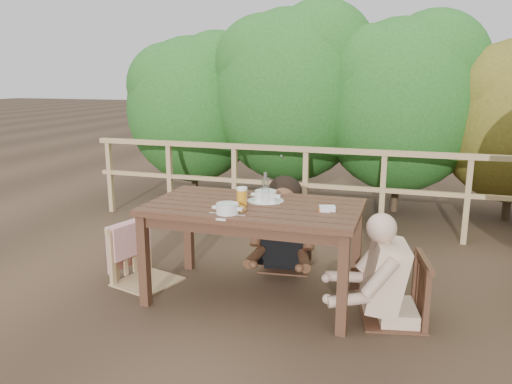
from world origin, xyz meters
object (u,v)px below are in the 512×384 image
(woman, at_px, (287,196))
(soup_far, at_px, (266,196))
(diner_right, at_px, (402,234))
(table, at_px, (254,252))
(bread_roll, at_px, (239,209))
(chair_far, at_px, (287,219))
(beer_glass, at_px, (242,198))
(soup_near, at_px, (227,209))
(chair_right, at_px, (396,261))
(chair_left, at_px, (145,230))
(bottle, at_px, (265,189))
(butter_tub, at_px, (327,209))

(woman, relative_size, soup_far, 4.67)
(woman, distance_m, diner_right, 1.36)
(table, height_order, bread_roll, bread_roll)
(table, bearing_deg, chair_far, 83.27)
(soup_far, distance_m, beer_glass, 0.26)
(woman, bearing_deg, beer_glass, 72.70)
(woman, bearing_deg, soup_near, 73.83)
(table, distance_m, chair_far, 0.75)
(chair_far, relative_size, beer_glass, 5.80)
(chair_right, height_order, beer_glass, beer_glass)
(bread_roll, distance_m, beer_glass, 0.18)
(diner_right, bearing_deg, table, 75.33)
(soup_near, bearing_deg, chair_far, 79.81)
(chair_right, xyz_separation_m, soup_far, (-1.08, 0.21, 0.37))
(chair_far, bearing_deg, diner_right, -43.04)
(chair_left, bearing_deg, table, -73.52)
(beer_glass, height_order, bottle, bottle)
(table, height_order, chair_far, chair_far)
(chair_far, xyz_separation_m, soup_far, (-0.03, -0.60, 0.36))
(chair_far, bearing_deg, butter_tub, -62.28)
(woman, bearing_deg, chair_far, 83.83)
(chair_right, xyz_separation_m, butter_tub, (-0.54, 0.05, 0.34))
(woman, distance_m, bread_roll, 1.03)
(chair_left, height_order, soup_far, chair_left)
(soup_far, relative_size, bread_roll, 2.66)
(table, bearing_deg, diner_right, -3.29)
(bread_roll, xyz_separation_m, butter_tub, (0.64, 0.23, -0.01))
(table, height_order, chair_right, chair_right)
(diner_right, bearing_deg, chair_right, 78.62)
(chair_left, distance_m, chair_far, 1.33)
(butter_tub, bearing_deg, chair_left, 163.38)
(chair_right, xyz_separation_m, bread_roll, (-1.18, -0.18, 0.35))
(table, height_order, bottle, bottle)
(chair_left, bearing_deg, soup_near, -93.76)
(chair_far, bearing_deg, soup_far, -99.34)
(chair_far, xyz_separation_m, bottle, (-0.01, -0.69, 0.45))
(soup_far, height_order, bottle, bottle)
(diner_right, bearing_deg, woman, 41.07)
(woman, height_order, bottle, woman)
(table, distance_m, chair_right, 1.14)
(table, relative_size, chair_right, 1.79)
(table, height_order, beer_glass, beer_glass)
(table, xyz_separation_m, bottle, (0.08, 0.05, 0.53))
(soup_near, xyz_separation_m, beer_glass, (0.03, 0.25, 0.04))
(bottle, relative_size, butter_tub, 2.24)
(chair_far, bearing_deg, chair_left, -151.49)
(diner_right, distance_m, bread_roll, 1.23)
(woman, xyz_separation_m, diner_right, (1.08, -0.83, -0.02))
(chair_left, xyz_separation_m, soup_far, (1.06, 0.16, 0.34))
(chair_left, xyz_separation_m, chair_right, (2.15, -0.05, -0.02))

